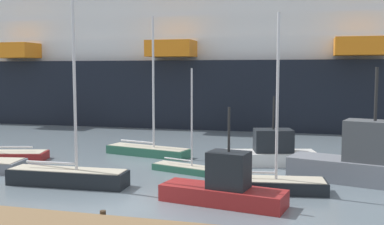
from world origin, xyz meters
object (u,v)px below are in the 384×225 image
(sailboat_6, at_px, (267,183))
(fishing_boat_3, at_px, (225,187))
(fishing_boat_2, at_px, (270,152))
(cruise_ship, at_px, (349,59))
(sailboat_3, at_px, (68,174))
(sailboat_2, at_px, (187,167))
(sailboat_5, at_px, (148,149))
(fishing_boat_0, at_px, (368,162))

(sailboat_6, bearing_deg, fishing_boat_3, -129.63)
(fishing_boat_2, bearing_deg, cruise_ship, 60.50)
(sailboat_3, bearing_deg, sailboat_2, 39.00)
(sailboat_2, relative_size, fishing_boat_2, 0.96)
(sailboat_2, relative_size, fishing_boat_3, 1.04)
(cruise_ship, bearing_deg, sailboat_2, -111.76)
(sailboat_3, xyz_separation_m, cruise_ship, (16.59, 33.78, 6.86))
(sailboat_5, height_order, sailboat_6, sailboat_5)
(fishing_boat_2, height_order, fishing_boat_3, fishing_boat_3)
(sailboat_6, xyz_separation_m, fishing_boat_2, (-0.48, 7.02, 0.38))
(sailboat_2, height_order, fishing_boat_0, fishing_boat_0)
(sailboat_2, bearing_deg, fishing_boat_0, 16.68)
(sailboat_6, bearing_deg, sailboat_2, 139.69)
(sailboat_2, bearing_deg, sailboat_5, 149.49)
(fishing_boat_0, distance_m, cruise_ship, 29.83)
(fishing_boat_2, distance_m, fishing_boat_3, 9.80)
(sailboat_2, relative_size, cruise_ship, 0.05)
(sailboat_3, height_order, cruise_ship, cruise_ship)
(fishing_boat_3, bearing_deg, sailboat_3, -177.82)
(sailboat_5, bearing_deg, fishing_boat_3, -40.95)
(fishing_boat_2, bearing_deg, sailboat_6, -101.02)
(fishing_boat_0, bearing_deg, fishing_boat_3, -123.93)
(fishing_boat_0, xyz_separation_m, fishing_boat_3, (-6.88, -5.88, -0.40))
(fishing_boat_2, distance_m, cruise_ship, 26.97)
(sailboat_2, xyz_separation_m, cruise_ship, (11.21, 29.06, 7.20))
(sailboat_3, relative_size, sailboat_5, 1.25)
(sailboat_6, bearing_deg, sailboat_3, 179.90)
(fishing_boat_0, height_order, fishing_boat_3, fishing_boat_0)
(sailboat_5, height_order, fishing_boat_2, sailboat_5)
(sailboat_6, distance_m, fishing_boat_2, 7.04)
(sailboat_3, bearing_deg, sailboat_5, 80.96)
(fishing_boat_0, bearing_deg, cruise_ship, 103.88)
(sailboat_2, distance_m, cruise_ship, 31.97)
(fishing_boat_0, bearing_deg, sailboat_3, -148.02)
(sailboat_6, bearing_deg, fishing_boat_2, 85.90)
(sailboat_3, bearing_deg, cruise_ship, 61.57)
(sailboat_3, height_order, fishing_boat_3, sailboat_3)
(fishing_boat_2, relative_size, cruise_ship, 0.05)
(fishing_boat_0, distance_m, fishing_boat_3, 9.06)
(fishing_boat_0, distance_m, fishing_boat_2, 6.89)
(sailboat_6, relative_size, fishing_boat_0, 1.05)
(sailboat_3, height_order, fishing_boat_0, sailboat_3)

